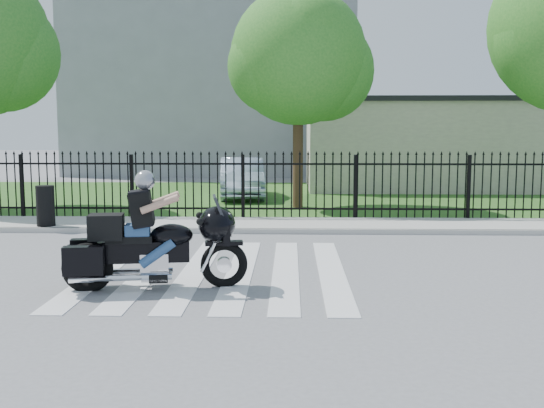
{
  "coord_description": "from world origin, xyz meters",
  "views": [
    {
      "loc": [
        1.29,
        -10.93,
        2.51
      ],
      "look_at": [
        0.91,
        1.62,
        1.0
      ],
      "focal_mm": 42.0,
      "sensor_mm": 36.0,
      "label": 1
    }
  ],
  "objects": [
    {
      "name": "building_low_roof",
      "position": [
        7.0,
        16.0,
        3.6
      ],
      "size": [
        10.2,
        6.2,
        0.2
      ],
      "primitive_type": "cube",
      "color": "black",
      "rests_on": "building_low"
    },
    {
      "name": "parked_car",
      "position": [
        -0.48,
        11.72,
        0.73
      ],
      "size": [
        1.93,
        4.43,
        1.42
      ],
      "primitive_type": "imported",
      "rotation": [
        0.0,
        0.0,
        0.1
      ],
      "color": "#A8BCD4",
      "rests_on": "grass_strip"
    },
    {
      "name": "tree_mid",
      "position": [
        1.5,
        9.0,
        4.67
      ],
      "size": [
        4.2,
        4.2,
        6.78
      ],
      "color": "#382316",
      "rests_on": "ground"
    },
    {
      "name": "litter_bin",
      "position": [
        -4.71,
        4.3,
        0.61
      ],
      "size": [
        0.45,
        0.45,
        0.99
      ],
      "primitive_type": "cylinder",
      "rotation": [
        0.0,
        0.0,
        -0.02
      ],
      "color": "black",
      "rests_on": "sidewalk"
    },
    {
      "name": "grass_strip",
      "position": [
        0.0,
        12.0,
        0.01
      ],
      "size": [
        40.0,
        12.0,
        0.02
      ],
      "primitive_type": "cube",
      "color": "#28561D",
      "rests_on": "ground"
    },
    {
      "name": "building_low",
      "position": [
        7.0,
        16.0,
        1.75
      ],
      "size": [
        10.0,
        6.0,
        3.5
      ],
      "primitive_type": "cube",
      "color": "beige",
      "rests_on": "ground"
    },
    {
      "name": "sidewalk",
      "position": [
        0.0,
        5.0,
        0.06
      ],
      "size": [
        40.0,
        2.0,
        0.12
      ],
      "primitive_type": "cube",
      "color": "#ADAAA3",
      "rests_on": "ground"
    },
    {
      "name": "crosswalk",
      "position": [
        0.0,
        0.0,
        0.01
      ],
      "size": [
        5.0,
        5.5,
        0.01
      ],
      "primitive_type": null,
      "color": "silver",
      "rests_on": "ground"
    },
    {
      "name": "motorcycle_rider",
      "position": [
        -0.9,
        -1.26,
        0.78
      ],
      "size": [
        2.87,
        1.19,
        1.9
      ],
      "rotation": [
        0.0,
        0.0,
        0.15
      ],
      "color": "black",
      "rests_on": "ground"
    },
    {
      "name": "building_tall",
      "position": [
        -3.0,
        26.0,
        6.0
      ],
      "size": [
        15.0,
        10.0,
        12.0
      ],
      "primitive_type": "cube",
      "color": "#919399",
      "rests_on": "ground"
    },
    {
      "name": "curb",
      "position": [
        0.0,
        4.0,
        0.06
      ],
      "size": [
        40.0,
        0.12,
        0.12
      ],
      "primitive_type": "cube",
      "color": "#ADAAA3",
      "rests_on": "ground"
    },
    {
      "name": "iron_fence",
      "position": [
        0.0,
        6.0,
        0.9
      ],
      "size": [
        26.0,
        0.04,
        1.8
      ],
      "color": "black",
      "rests_on": "ground"
    },
    {
      "name": "ground",
      "position": [
        0.0,
        0.0,
        0.0
      ],
      "size": [
        120.0,
        120.0,
        0.0
      ],
      "primitive_type": "plane",
      "color": "slate",
      "rests_on": "ground"
    }
  ]
}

